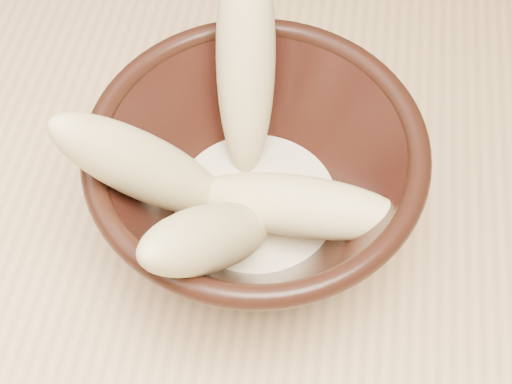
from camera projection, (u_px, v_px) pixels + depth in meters
The scene contains 7 objects.
table at pixel (72, 368), 0.58m from camera, with size 1.20×0.80×0.75m.
bowl at pixel (256, 184), 0.49m from camera, with size 0.22×0.22×0.12m.
milk_puddle at pixel (256, 206), 0.52m from camera, with size 0.13×0.13×0.02m, color beige.
banana_upright at pixel (246, 58), 0.49m from camera, with size 0.04×0.04×0.17m, color #DEC783.
banana_left at pixel (148, 169), 0.45m from camera, with size 0.04×0.04×0.16m, color #DEC783.
banana_across at pixel (295, 206), 0.47m from camera, with size 0.04×0.04×0.15m, color #DEC783.
banana_front at pixel (212, 237), 0.43m from camera, with size 0.04×0.04×0.16m, color #DEC783.
Camera 1 is at (0.18, -0.16, 1.24)m, focal length 50.00 mm.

